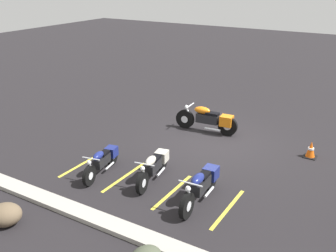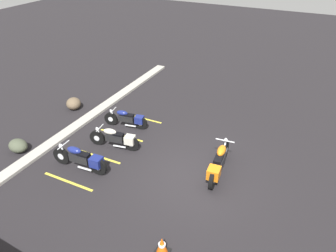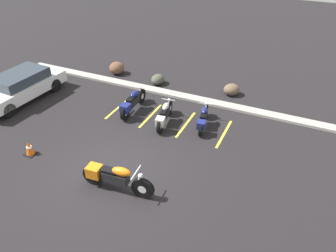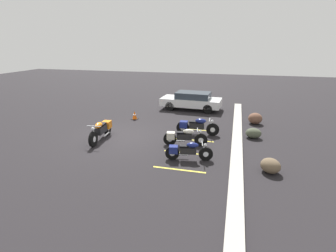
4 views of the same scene
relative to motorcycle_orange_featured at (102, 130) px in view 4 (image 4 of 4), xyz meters
The scene contains 15 objects.
ground 1.00m from the motorcycle_orange_featured, 128.84° to the left, with size 60.00×60.00×0.00m, color black.
motorcycle_orange_featured is the anchor object (origin of this frame).
parked_bike_0 4.87m from the motorcycle_orange_featured, 113.14° to the left, with size 0.64×2.28×0.90m.
parked_bike_1 4.16m from the motorcycle_orange_featured, 92.89° to the left, with size 0.70×2.09×0.83m.
parked_bike_2 4.81m from the motorcycle_orange_featured, 73.80° to the left, with size 0.69×1.97×0.78m.
car_white 8.02m from the motorcycle_orange_featured, 155.30° to the left, with size 2.04×4.40×1.29m.
concrete_curb 6.70m from the motorcycle_orange_featured, 94.60° to the left, with size 18.00×0.50×0.12m, color #A8A399.
landscape_rock_0 7.77m from the motorcycle_orange_featured, 105.96° to the left, with size 0.79×0.63×0.52m, color #484E3C.
landscape_rock_1 8.08m from the motorcycle_orange_featured, 78.30° to the left, with size 0.78×0.68×0.56m, color brown.
landscape_rock_2 9.02m from the motorcycle_orange_featured, 121.62° to the left, with size 0.80×0.82×0.67m, color brown.
traffic_cone 3.84m from the motorcycle_orange_featured, behind, with size 0.40×0.40×0.56m.
stall_line_0 5.29m from the motorcycle_orange_featured, 120.92° to the left, with size 0.10×2.10×0.00m, color gold.
stall_line_1 4.66m from the motorcycle_orange_featured, 102.93° to the left, with size 0.10×2.10×0.00m, color gold.
stall_line_2 4.59m from the motorcycle_orange_featured, 82.05° to the left, with size 0.10×2.10×0.00m, color gold.
stall_line_3 5.09m from the motorcycle_orange_featured, 63.02° to the left, with size 0.10×2.10×0.00m, color gold.
Camera 4 is at (11.82, 5.74, 4.73)m, focal length 28.00 mm.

